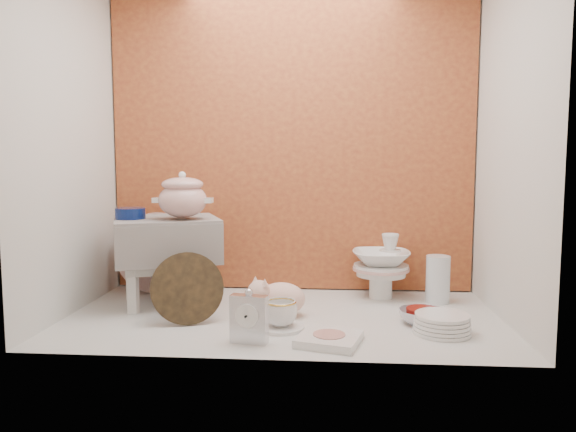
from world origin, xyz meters
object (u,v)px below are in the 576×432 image
object	(u,v)px
soup_tureen	(183,195)
mantel_clock	(249,316)
dinner_plate_stack	(442,324)
step_stool	(167,261)
gold_rim_teacup	(281,313)
floral_platter	(157,252)
blue_white_vase	(178,271)
plush_pig	(281,298)
porcelain_tower	(381,266)
crystal_bowl	(423,317)

from	to	relation	value
soup_tureen	mantel_clock	size ratio (longest dim) A/B	1.30
dinner_plate_stack	mantel_clock	bearing A→B (deg)	-167.01
step_stool	gold_rim_teacup	bearing A→B (deg)	-53.96
floral_platter	mantel_clock	size ratio (longest dim) A/B	2.06
soup_tureen	step_stool	bearing A→B (deg)	149.22
blue_white_vase	dinner_plate_stack	distance (m)	1.22
plush_pig	porcelain_tower	size ratio (longest dim) A/B	0.83
soup_tureen	plush_pig	bearing A→B (deg)	-14.12
step_stool	plush_pig	xyz separation A→B (m)	(0.54, -0.17, -0.12)
mantel_clock	porcelain_tower	xyz separation A→B (m)	(0.53, 0.68, 0.06)
gold_rim_teacup	dinner_plate_stack	xyz separation A→B (m)	(0.61, -0.01, -0.03)
floral_platter	dinner_plate_stack	world-z (taller)	floral_platter
floral_platter	crystal_bowl	world-z (taller)	floral_platter
crystal_bowl	porcelain_tower	size ratio (longest dim) A/B	0.60
step_stool	floral_platter	size ratio (longest dim) A/B	1.12
soup_tureen	dinner_plate_stack	world-z (taller)	soup_tureen
floral_platter	mantel_clock	xyz separation A→B (m)	(0.57, -0.73, -0.10)
gold_rim_teacup	step_stool	bearing A→B (deg)	147.99
blue_white_vase	porcelain_tower	bearing A→B (deg)	4.26
plush_pig	gold_rim_teacup	world-z (taller)	plush_pig
step_stool	crystal_bowl	size ratio (longest dim) A/B	2.40
plush_pig	dinner_plate_stack	bearing A→B (deg)	-14.77
floral_platter	porcelain_tower	xyz separation A→B (m)	(1.10, -0.04, -0.04)
step_stool	dinner_plate_stack	distance (m)	1.22
step_stool	plush_pig	size ratio (longest dim) A/B	1.75
step_stool	gold_rim_teacup	size ratio (longest dim) A/B	3.53
gold_rim_teacup	soup_tureen	bearing A→B (deg)	147.74
soup_tureen	porcelain_tower	distance (m)	0.98
gold_rim_teacup	dinner_plate_stack	world-z (taller)	gold_rim_teacup
mantel_clock	porcelain_tower	bearing A→B (deg)	62.76
soup_tureen	blue_white_vase	bearing A→B (deg)	114.65
plush_pig	mantel_clock	bearing A→B (deg)	-102.19
mantel_clock	crystal_bowl	distance (m)	0.71
floral_platter	porcelain_tower	distance (m)	1.10
blue_white_vase	porcelain_tower	size ratio (longest dim) A/B	0.84
gold_rim_teacup	crystal_bowl	xyz separation A→B (m)	(0.56, 0.11, -0.03)
floral_platter	mantel_clock	bearing A→B (deg)	-51.88
step_stool	soup_tureen	distance (m)	0.32
floral_platter	blue_white_vase	xyz separation A→B (m)	(0.14, -0.12, -0.07)
mantel_clock	crystal_bowl	bearing A→B (deg)	33.31
blue_white_vase	mantel_clock	world-z (taller)	blue_white_vase
plush_pig	crystal_bowl	bearing A→B (deg)	-5.51
plush_pig	porcelain_tower	bearing A→B (deg)	38.66
floral_platter	gold_rim_teacup	bearing A→B (deg)	-39.83
step_stool	mantel_clock	xyz separation A→B (m)	(0.45, -0.51, -0.10)
soup_tureen	blue_white_vase	size ratio (longest dim) A/B	0.97
dinner_plate_stack	blue_white_vase	bearing A→B (deg)	158.53
step_stool	mantel_clock	size ratio (longest dim) A/B	2.32
step_stool	dinner_plate_stack	world-z (taller)	step_stool
blue_white_vase	crystal_bowl	size ratio (longest dim) A/B	1.39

